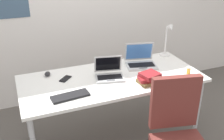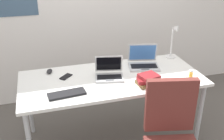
{
  "view_description": "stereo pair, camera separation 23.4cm",
  "coord_description": "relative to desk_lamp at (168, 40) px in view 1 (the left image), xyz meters",
  "views": [
    {
      "loc": [
        -0.88,
        -2.21,
        1.94
      ],
      "look_at": [
        0.0,
        0.0,
        0.82
      ],
      "focal_mm": 42.88,
      "sensor_mm": 36.0,
      "label": 1
    },
    {
      "loc": [
        -0.66,
        -2.28,
        1.94
      ],
      "look_at": [
        0.0,
        0.0,
        0.82
      ],
      "focal_mm": 42.88,
      "sensor_mm": 36.0,
      "label": 2
    }
  ],
  "objects": [
    {
      "name": "external_keyboard",
      "position": [
        -1.28,
        -0.49,
        -0.19
      ],
      "size": [
        0.34,
        0.15,
        0.02
      ],
      "primitive_type": "cube",
      "rotation": [
        0.0,
        0.0,
        0.1
      ],
      "color": "black",
      "rests_on": "desk"
    },
    {
      "name": "cell_phone",
      "position": [
        -1.24,
        -0.15,
        -0.19
      ],
      "size": [
        0.14,
        0.14,
        0.01
      ],
      "primitive_type": "cube",
      "rotation": [
        0.0,
        0.0,
        -0.78
      ],
      "color": "black",
      "rests_on": "desk"
    },
    {
      "name": "laptop_near_mouse",
      "position": [
        -0.83,
        -0.27,
        -0.16
      ],
      "size": [
        0.32,
        0.3,
        0.2
      ],
      "color": "#B7BABC",
      "rests_on": "desk"
    },
    {
      "name": "book_stack",
      "position": [
        -0.52,
        -0.52,
        -0.15
      ],
      "size": [
        0.22,
        0.19,
        0.1
      ],
      "color": "brown",
      "rests_on": "desk"
    },
    {
      "name": "ground_plane",
      "position": [
        -0.8,
        -0.28,
        -0.94
      ],
      "size": [
        12.0,
        12.0,
        0.0
      ],
      "primitive_type": "plane",
      "color": "#56514C"
    },
    {
      "name": "laptop_by_keyboard",
      "position": [
        -0.4,
        -0.12,
        -0.15
      ],
      "size": [
        0.37,
        0.33,
        0.23
      ],
      "color": "#B7BABC",
      "rests_on": "desk"
    },
    {
      "name": "desk_lamp",
      "position": [
        0.0,
        0.0,
        0.0
      ],
      "size": [
        0.12,
        0.18,
        0.4
      ],
      "color": "white",
      "rests_on": "desk"
    },
    {
      "name": "pill_bottle",
      "position": [
        -0.05,
        -0.49,
        -0.16
      ],
      "size": [
        0.04,
        0.04,
        0.08
      ],
      "color": "gold",
      "rests_on": "desk"
    },
    {
      "name": "desk",
      "position": [
        -0.8,
        -0.28,
        -0.25
      ],
      "size": [
        1.8,
        0.8,
        0.74
      ],
      "color": "white",
      "rests_on": "ground_plane"
    },
    {
      "name": "computer_mouse",
      "position": [
        -1.39,
        0.0,
        -0.18
      ],
      "size": [
        0.08,
        0.11,
        0.03
      ],
      "primitive_type": "ellipsoid",
      "rotation": [
        0.0,
        0.0,
        -0.25
      ],
      "color": "black",
      "rests_on": "desk"
    },
    {
      "name": "wall_back",
      "position": [
        -0.8,
        0.82,
        0.36
      ],
      "size": [
        6.0,
        0.13,
        2.6
      ],
      "color": "silver",
      "rests_on": "ground_plane"
    }
  ]
}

